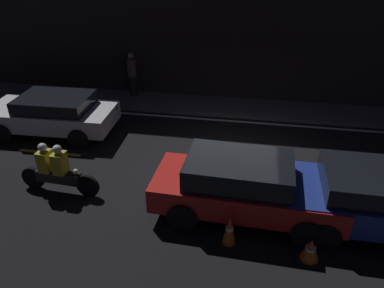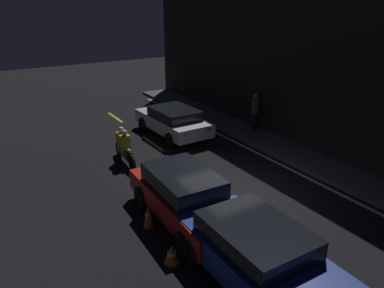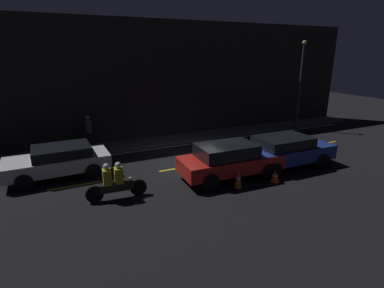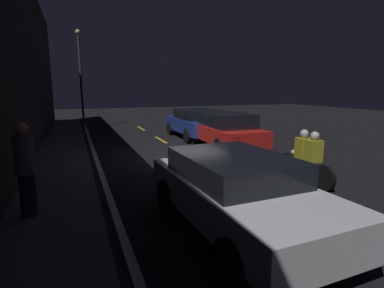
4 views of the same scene
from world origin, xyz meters
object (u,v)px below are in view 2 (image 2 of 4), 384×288
sedan_white (173,120)px  pedestrian (255,112)px  sedan_blue (259,255)px  taxi_red (186,196)px  traffic_cone_mid (172,255)px  motorcycle (124,147)px  traffic_cone_near (148,216)px

sedan_white → pedestrian: 3.78m
sedan_blue → pedestrian: size_ratio=2.52×
taxi_red → sedan_blue: bearing=2.9°
sedan_blue → traffic_cone_mid: bearing=-140.8°
motorcycle → taxi_red: bearing=2.9°
sedan_white → sedan_blue: size_ratio=0.95×
motorcycle → traffic_cone_mid: motorcycle is taller
traffic_cone_near → pedestrian: pedestrian is taller
pedestrian → traffic_cone_mid: bearing=-51.5°
traffic_cone_near → pedestrian: 8.84m
sedan_white → sedan_blue: bearing=160.2°
motorcycle → sedan_blue: bearing=3.6°
sedan_white → motorcycle: bearing=117.3°
sedan_white → motorcycle: 3.50m
traffic_cone_mid → sedan_white: bearing=150.8°
sedan_blue → sedan_white: bearing=162.4°
traffic_cone_mid → motorcycle: bearing=168.0°
sedan_blue → traffic_cone_mid: size_ratio=8.64×
sedan_blue → pedestrian: 10.11m
taxi_red → traffic_cone_near: bearing=-100.6°
sedan_white → taxi_red: size_ratio=0.95×
sedan_white → traffic_cone_near: 7.45m
traffic_cone_near → sedan_white: bearing=145.8°
sedan_blue → motorcycle: sedan_blue is taller
taxi_red → pedestrian: bearing=128.1°
taxi_red → motorcycle: taxi_red is taller
sedan_blue → motorcycle: (-7.70, 0.02, -0.12)m
sedan_white → traffic_cone_near: size_ratio=5.70×
sedan_white → pedestrian: bearing=-117.5°
motorcycle → traffic_cone_near: motorcycle is taller
motorcycle → traffic_cone_near: 4.60m
sedan_white → traffic_cone_mid: size_ratio=8.22×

